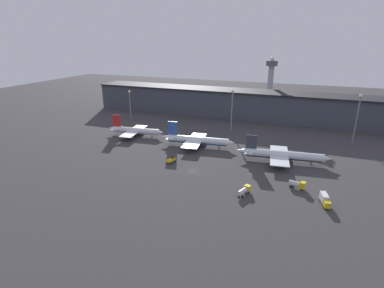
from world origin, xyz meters
The scene contains 13 objects.
ground centered at (0.00, 0.00, 0.00)m, with size 600.00×600.00×0.00m, color #383538.
terminal_building centered at (0.00, 105.24, 10.31)m, with size 237.25×23.59×20.51m.
airplane_0 centered at (-51.79, 36.23, 3.18)m, with size 36.95×26.89×12.53m.
airplane_1 centered at (-9.63, 32.06, 3.46)m, with size 42.38×27.48×13.34m.
airplane_2 centered at (37.12, 25.80, 3.49)m, with size 45.27×28.23×12.57m.
service_vehicle_0 centered at (45.53, -0.47, 1.82)m, with size 6.79×3.91×3.39m.
service_vehicle_1 centered at (55.44, -9.77, 1.99)m, with size 3.85×8.21×3.59m.
service_vehicle_2 centered at (26.45, -13.05, 1.69)m, with size 4.41×7.36×2.97m.
service_vehicle_3 centered at (-13.33, 5.60, 1.23)m, with size 3.29×5.29×2.63m.
lamp_post_0 centered at (-73.73, 66.55, 14.27)m, with size 1.80×1.80×22.06m.
lamp_post_1 centered at (1.41, 66.55, 17.08)m, with size 1.80×1.80×27.16m.
lamp_post_2 centered at (72.33, 66.55, 17.94)m, with size 1.80×1.80×28.73m.
control_tower centered at (16.48, 131.90, 25.20)m, with size 9.00×9.00×43.41m.
Camera 1 is at (44.39, -116.69, 57.79)m, focal length 28.00 mm.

